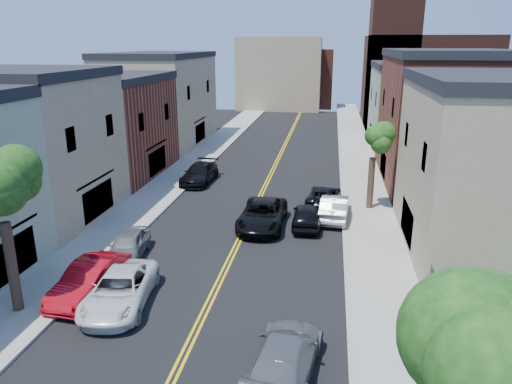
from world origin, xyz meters
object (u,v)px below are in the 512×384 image
at_px(red_sedan, 90,280).
at_px(silver_car_right, 335,207).
at_px(dark_car_right_far, 324,196).
at_px(grey_car_left, 128,245).
at_px(black_car_left, 199,173).
at_px(black_suv_lane, 262,215).
at_px(black_car_right, 307,215).
at_px(grey_car_right, 285,356).
at_px(white_pickup, 120,290).

xyz_separation_m(red_sedan, silver_car_right, (11.00, 11.94, 0.00)).
height_order(red_sedan, dark_car_right_far, red_sedan).
xyz_separation_m(grey_car_left, black_car_left, (-0.07, 14.82, 0.05)).
xyz_separation_m(silver_car_right, black_suv_lane, (-4.46, -2.16, 0.00)).
height_order(black_car_right, dark_car_right_far, black_car_right).
relative_size(grey_car_left, dark_car_right_far, 0.92).
relative_size(grey_car_right, black_suv_lane, 0.89).
bearing_deg(grey_car_left, black_car_right, 26.47).
xyz_separation_m(white_pickup, silver_car_right, (9.30, 12.55, 0.05)).
distance_m(white_pickup, dark_car_right_far, 17.64).
bearing_deg(black_car_right, black_suv_lane, 9.08).
xyz_separation_m(white_pickup, grey_car_right, (7.60, -3.55, 0.00)).
xyz_separation_m(grey_car_left, black_suv_lane, (6.47, 5.65, 0.08)).
distance_m(black_car_left, black_car_right, 12.73).
height_order(silver_car_right, black_suv_lane, black_suv_lane).
height_order(dark_car_right_far, black_suv_lane, black_suv_lane).
bearing_deg(white_pickup, dark_car_right_far, 53.79).
height_order(grey_car_right, black_suv_lane, black_suv_lane).
xyz_separation_m(white_pickup, black_suv_lane, (4.84, 10.38, 0.06)).
xyz_separation_m(red_sedan, black_suv_lane, (6.54, 9.77, 0.01)).
relative_size(black_car_left, silver_car_right, 1.10).
relative_size(red_sedan, black_car_right, 1.09).
relative_size(black_car_right, silver_car_right, 0.91).
xyz_separation_m(white_pickup, black_car_right, (7.60, 10.86, 0.01)).
xyz_separation_m(grey_car_right, dark_car_right_far, (0.96, 18.97, -0.10)).
distance_m(grey_car_left, dark_car_right_far, 14.77).
relative_size(silver_car_right, black_suv_lane, 0.84).
height_order(black_car_left, silver_car_right, silver_car_right).
bearing_deg(black_car_left, grey_car_left, -87.36).
bearing_deg(red_sedan, grey_car_right, -18.90).
distance_m(red_sedan, black_car_right, 13.84).
bearing_deg(dark_car_right_far, grey_car_left, 52.32).
distance_m(white_pickup, grey_car_right, 8.39).
height_order(grey_car_left, silver_car_right, silver_car_right).
bearing_deg(black_car_left, white_pickup, -82.66).
xyz_separation_m(black_car_left, black_car_right, (9.30, -8.70, -0.02)).
xyz_separation_m(black_car_left, grey_car_right, (9.30, -23.11, -0.03)).
distance_m(white_pickup, black_car_right, 13.26).
distance_m(grey_car_right, silver_car_right, 16.18).
distance_m(red_sedan, grey_car_right, 10.19).
relative_size(white_pickup, grey_car_right, 1.04).
xyz_separation_m(grey_car_right, black_suv_lane, (-2.76, 13.93, 0.06)).
bearing_deg(black_car_right, white_pickup, 54.25).
distance_m(white_pickup, silver_car_right, 15.62).
height_order(black_car_left, black_car_right, black_car_left).
bearing_deg(silver_car_right, grey_car_right, 88.11).
distance_m(red_sedan, dark_car_right_far, 18.02).
bearing_deg(black_car_left, dark_car_right_far, -19.57).
relative_size(black_car_left, black_car_right, 1.21).
relative_size(grey_car_left, grey_car_right, 0.82).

